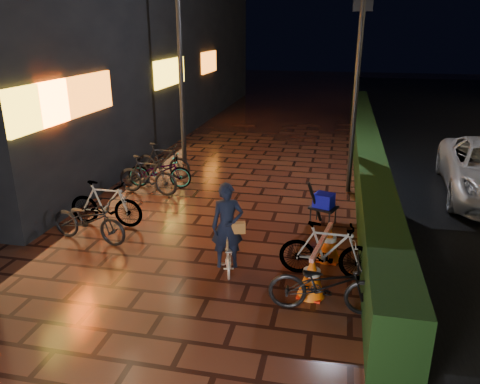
# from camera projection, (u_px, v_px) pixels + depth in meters

# --- Properties ---
(ground) EXTENTS (80.00, 80.00, 0.00)m
(ground) POSITION_uv_depth(u_px,v_px,m) (186.00, 278.00, 8.10)
(ground) COLOR #381911
(ground) RESTS_ON ground
(hedge) EXTENTS (0.70, 20.00, 1.00)m
(hedge) POSITION_uv_depth(u_px,v_px,m) (366.00, 148.00, 14.65)
(hedge) COLOR black
(hedge) RESTS_ON ground
(storefront_block) EXTENTS (12.09, 22.00, 9.00)m
(storefront_block) POSITION_uv_depth(u_px,v_px,m) (48.00, 16.00, 19.06)
(storefront_block) COLOR black
(storefront_block) RESTS_ON ground
(lamp_post_hedge) EXTENTS (0.45, 0.13, 4.75)m
(lamp_post_hedge) POSITION_uv_depth(u_px,v_px,m) (356.00, 91.00, 11.46)
(lamp_post_hedge) COLOR black
(lamp_post_hedge) RESTS_ON ground
(lamp_post_sf) EXTENTS (0.54, 0.16, 5.61)m
(lamp_post_sf) POSITION_uv_depth(u_px,v_px,m) (181.00, 62.00, 14.12)
(lamp_post_sf) COLOR black
(lamp_post_sf) RESTS_ON ground
(cyclist) EXTENTS (0.68, 1.20, 1.63)m
(cyclist) POSITION_uv_depth(u_px,v_px,m) (228.00, 239.00, 8.17)
(cyclist) COLOR silver
(cyclist) RESTS_ON ground
(traffic_barrier) EXTENTS (0.67, 1.76, 0.72)m
(traffic_barrier) POSITION_uv_depth(u_px,v_px,m) (321.00, 258.00, 8.03)
(traffic_barrier) COLOR #F4610C
(traffic_barrier) RESTS_ON ground
(cart_assembly) EXTENTS (0.71, 0.61, 1.02)m
(cart_assembly) POSITION_uv_depth(u_px,v_px,m) (323.00, 202.00, 10.10)
(cart_assembly) COLOR black
(cart_assembly) RESTS_ON ground
(parked_bikes_storefront) EXTENTS (1.95, 5.01, 1.00)m
(parked_bikes_storefront) POSITION_uv_depth(u_px,v_px,m) (136.00, 184.00, 11.40)
(parked_bikes_storefront) COLOR black
(parked_bikes_storefront) RESTS_ON ground
(parked_bikes_hedge) EXTENTS (1.75, 1.67, 1.00)m
(parked_bikes_hedge) POSITION_uv_depth(u_px,v_px,m) (327.00, 268.00, 7.45)
(parked_bikes_hedge) COLOR black
(parked_bikes_hedge) RESTS_ON ground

